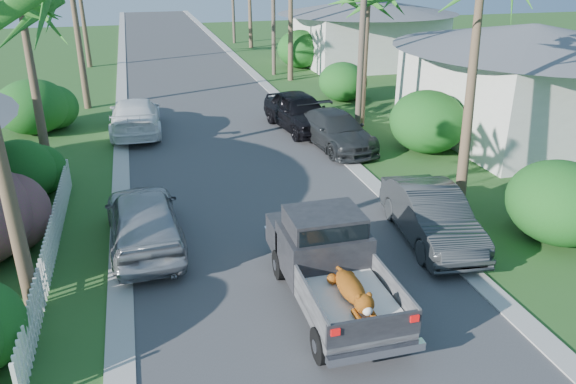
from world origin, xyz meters
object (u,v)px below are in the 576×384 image
object	(u,v)px
pickup_truck	(327,258)
house_right_near	(526,85)
house_right_far	(367,35)
parked_car_rm	(336,130)
parked_car_rn	(431,216)
utility_pole_b	(362,32)
parked_car_rf	(299,112)
utility_pole_c	(273,3)
parked_car_ln	(144,219)
parked_car_lf	(136,116)

from	to	relation	value
pickup_truck	house_right_near	xyz separation A→B (m)	(12.55, 9.99, 1.21)
house_right_near	house_right_far	distance (m)	18.00
parked_car_rm	house_right_far	xyz separation A→B (m)	(8.58, 17.53, 1.40)
parked_car_rn	house_right_far	size ratio (longest dim) A/B	0.51
parked_car_rm	utility_pole_b	size ratio (longest dim) A/B	0.55
parked_car_rf	house_right_far	xyz separation A→B (m)	(9.34, 14.72, 1.27)
utility_pole_c	parked_car_ln	bearing A→B (deg)	-112.37
parked_car_lf	house_right_far	xyz separation A→B (m)	(16.60, 13.30, 1.34)
parked_car_ln	utility_pole_c	world-z (taller)	utility_pole_c
pickup_truck	utility_pole_b	world-z (taller)	utility_pole_b
parked_car_rm	house_right_near	distance (m)	8.72
parked_car_rn	utility_pole_c	world-z (taller)	utility_pole_c
utility_pole_b	utility_pole_c	bearing A→B (deg)	90.00
parked_car_lf	utility_pole_c	bearing A→B (deg)	-127.33
utility_pole_b	utility_pole_c	size ratio (longest dim) A/B	1.00
parked_car_rm	house_right_far	bearing A→B (deg)	58.00
parked_car_rm	parked_car_rf	world-z (taller)	parked_car_rf
parked_car_rf	utility_pole_c	world-z (taller)	utility_pole_c
parked_car_ln	house_right_near	distance (m)	17.83
parked_car_rm	utility_pole_c	distance (m)	16.05
parked_car_rf	house_right_far	bearing A→B (deg)	49.84
parked_car_rn	parked_car_rm	xyz separation A→B (m)	(0.24, 8.57, -0.04)
utility_pole_c	parked_car_rn	bearing A→B (deg)	-93.37
parked_car_lf	utility_pole_b	size ratio (longest dim) A/B	0.60
parked_car_rm	parked_car_rf	xyz separation A→B (m)	(-0.76, 2.81, 0.13)
parked_car_lf	house_right_near	world-z (taller)	house_right_near
pickup_truck	house_right_far	distance (m)	30.69
house_right_far	parked_car_lf	bearing A→B (deg)	-141.30
house_right_far	utility_pole_c	xyz separation A→B (m)	(-7.40, -2.00, 2.48)
parked_car_ln	parked_car_lf	size ratio (longest dim) A/B	0.90
pickup_truck	utility_pole_b	distance (m)	12.66
parked_car_rm	house_right_near	xyz separation A→B (m)	(8.58, -0.47, 1.50)
parked_car_rm	parked_car_ln	world-z (taller)	parked_car_ln
pickup_truck	parked_car_lf	bearing A→B (deg)	105.42
pickup_truck	parked_car_rf	world-z (taller)	pickup_truck
parked_car_rm	parked_car_rf	distance (m)	2.92
pickup_truck	parked_car_rm	xyz separation A→B (m)	(3.97, 10.46, -0.29)
parked_car_rm	parked_car_lf	world-z (taller)	parked_car_lf
house_right_far	parked_car_ln	bearing A→B (deg)	-124.28
parked_car_ln	parked_car_lf	xyz separation A→B (m)	(0.00, 11.06, -0.04)
parked_car_rf	house_right_near	xyz separation A→B (m)	(9.34, -3.28, 1.37)
parked_car_rf	parked_car_ln	distance (m)	12.06
house_right_near	parked_car_rf	bearing A→B (deg)	160.65
parked_car_rn	parked_car_ln	size ratio (longest dim) A/B	0.95
parked_car_ln	house_right_near	bearing A→B (deg)	-161.71
pickup_truck	parked_car_rf	distance (m)	13.65
parked_car_rf	parked_car_rn	bearing A→B (deg)	-95.13
parked_car_lf	utility_pole_b	xyz separation A→B (m)	(9.20, -3.70, 3.82)
parked_car_rn	utility_pole_c	bearing A→B (deg)	93.28
parked_car_rn	house_right_near	distance (m)	12.06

